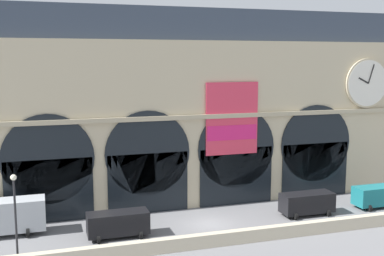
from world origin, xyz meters
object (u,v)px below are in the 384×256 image
object	(u,v)px
box_truck_west	(1,217)
van_midwest	(118,223)
van_east	(378,195)
street_lamp_quayside	(15,208)
van_mideast	(307,203)

from	to	relation	value
box_truck_west	van_midwest	xyz separation A→B (m)	(9.49, -3.31, -0.45)
van_east	street_lamp_quayside	xyz separation A→B (m)	(-34.69, -3.86, 3.17)
street_lamp_quayside	box_truck_west	bearing A→B (deg)	102.85
van_midwest	van_east	bearing A→B (deg)	0.68
street_lamp_quayside	van_midwest	bearing A→B (deg)	24.05
van_midwest	van_mideast	size ratio (longest dim) A/B	1.00
box_truck_west	van_mideast	distance (m)	28.09
van_mideast	van_east	distance (m)	8.33
van_midwest	van_mideast	xyz separation A→B (m)	(18.43, 0.28, 0.00)
van_midwest	street_lamp_quayside	world-z (taller)	street_lamp_quayside
van_midwest	van_east	world-z (taller)	same
van_mideast	van_midwest	bearing A→B (deg)	-179.13
van_mideast	street_lamp_quayside	size ratio (longest dim) A/B	0.75
van_mideast	van_east	xyz separation A→B (m)	(8.33, 0.04, 0.00)
van_mideast	street_lamp_quayside	distance (m)	26.83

